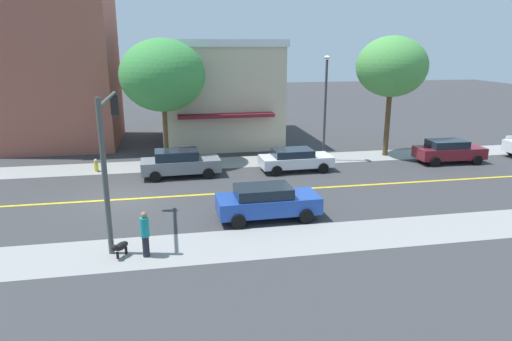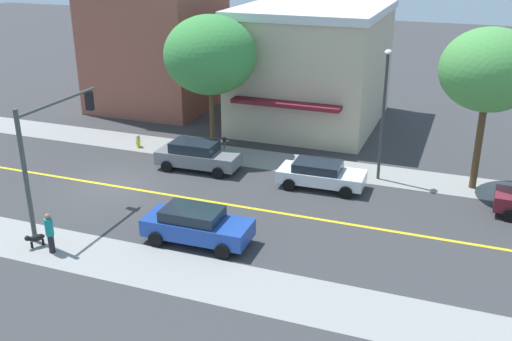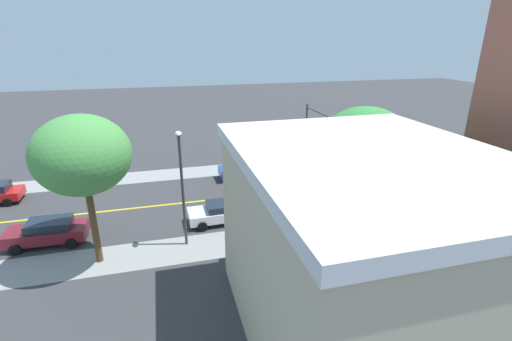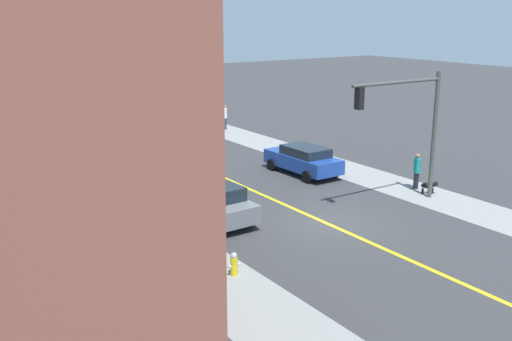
{
  "view_description": "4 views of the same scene",
  "coord_description": "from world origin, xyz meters",
  "px_view_note": "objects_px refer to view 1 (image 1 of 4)",
  "views": [
    {
      "loc": [
        22.7,
        2.65,
        7.58
      ],
      "look_at": [
        -0.45,
        7.05,
        1.04
      ],
      "focal_mm": 31.93,
      "sensor_mm": 36.0,
      "label": 1
    },
    {
      "loc": [
        23.81,
        16.92,
        12.15
      ],
      "look_at": [
        -1.72,
        7.27,
        1.25
      ],
      "focal_mm": 41.42,
      "sensor_mm": 36.0,
      "label": 2
    },
    {
      "loc": [
        -25.26,
        13.55,
        11.63
      ],
      "look_at": [
        0.86,
        6.63,
        1.72
      ],
      "focal_mm": 25.57,
      "sensor_mm": 36.0,
      "label": 3
    },
    {
      "loc": [
        -15.03,
        -17.33,
        8.36
      ],
      "look_at": [
        0.1,
        5.53,
        1.02
      ],
      "focal_mm": 41.65,
      "sensor_mm": 36.0,
      "label": 4
    }
  ],
  "objects_px": {
    "fire_hydrant": "(96,165)",
    "grey_sedan_left_curb": "(180,163)",
    "parking_meter": "(193,154)",
    "street_lamp": "(326,98)",
    "small_dog": "(120,247)",
    "street_tree_left_near": "(163,75)",
    "blue_sedan_right_curb": "(267,201)",
    "white_sedan_left_curb": "(295,159)",
    "traffic_light_mast": "(108,140)",
    "maroon_sedan_left_curb": "(449,151)",
    "pedestrian_teal_shirt": "(145,233)",
    "street_tree_right_corner": "(392,67)"
  },
  "relations": [
    {
      "from": "white_sedan_left_curb",
      "to": "street_tree_left_near",
      "type": "bearing_deg",
      "value": 153.26
    },
    {
      "from": "street_tree_right_corner",
      "to": "pedestrian_teal_shirt",
      "type": "bearing_deg",
      "value": -50.33
    },
    {
      "from": "parking_meter",
      "to": "grey_sedan_left_curb",
      "type": "relative_size",
      "value": 0.31
    },
    {
      "from": "blue_sedan_right_curb",
      "to": "pedestrian_teal_shirt",
      "type": "bearing_deg",
      "value": -151.77
    },
    {
      "from": "small_dog",
      "to": "parking_meter",
      "type": "bearing_deg",
      "value": -159.72
    },
    {
      "from": "street_lamp",
      "to": "pedestrian_teal_shirt",
      "type": "distance_m",
      "value": 17.22
    },
    {
      "from": "street_tree_right_corner",
      "to": "blue_sedan_right_curb",
      "type": "xyz_separation_m",
      "value": [
        10.31,
        -10.77,
        -5.31
      ]
    },
    {
      "from": "parking_meter",
      "to": "small_dog",
      "type": "bearing_deg",
      "value": -15.33
    },
    {
      "from": "fire_hydrant",
      "to": "parking_meter",
      "type": "height_order",
      "value": "parking_meter"
    },
    {
      "from": "parking_meter",
      "to": "blue_sedan_right_curb",
      "type": "bearing_deg",
      "value": 16.63
    },
    {
      "from": "street_tree_left_near",
      "to": "parking_meter",
      "type": "xyz_separation_m",
      "value": [
        1.88,
        1.62,
        -4.75
      ]
    },
    {
      "from": "street_tree_left_near",
      "to": "blue_sedan_right_curb",
      "type": "distance_m",
      "value": 13.01
    },
    {
      "from": "blue_sedan_right_curb",
      "to": "small_dog",
      "type": "height_order",
      "value": "blue_sedan_right_curb"
    },
    {
      "from": "parking_meter",
      "to": "street_lamp",
      "type": "xyz_separation_m",
      "value": [
        -0.42,
        8.78,
        3.29
      ]
    },
    {
      "from": "street_lamp",
      "to": "blue_sedan_right_curb",
      "type": "distance_m",
      "value": 11.95
    },
    {
      "from": "fire_hydrant",
      "to": "white_sedan_left_curb",
      "type": "relative_size",
      "value": 0.18
    },
    {
      "from": "blue_sedan_right_curb",
      "to": "maroon_sedan_left_curb",
      "type": "height_order",
      "value": "blue_sedan_right_curb"
    },
    {
      "from": "street_tree_right_corner",
      "to": "grey_sedan_left_curb",
      "type": "xyz_separation_m",
      "value": [
        2.71,
        -14.42,
        -5.29
      ]
    },
    {
      "from": "street_tree_right_corner",
      "to": "maroon_sedan_left_curb",
      "type": "distance_m",
      "value": 6.75
    },
    {
      "from": "blue_sedan_right_curb",
      "to": "fire_hydrant",
      "type": "bearing_deg",
      "value": 130.91
    },
    {
      "from": "fire_hydrant",
      "to": "blue_sedan_right_curb",
      "type": "relative_size",
      "value": 0.17
    },
    {
      "from": "grey_sedan_left_curb",
      "to": "fire_hydrant",
      "type": "bearing_deg",
      "value": 156.1
    },
    {
      "from": "maroon_sedan_left_curb",
      "to": "parking_meter",
      "type": "bearing_deg",
      "value": 175.92
    },
    {
      "from": "street_lamp",
      "to": "small_dog",
      "type": "distance_m",
      "value": 17.85
    },
    {
      "from": "traffic_light_mast",
      "to": "grey_sedan_left_curb",
      "type": "height_order",
      "value": "traffic_light_mast"
    },
    {
      "from": "street_lamp",
      "to": "traffic_light_mast",
      "type": "bearing_deg",
      "value": -49.93
    },
    {
      "from": "fire_hydrant",
      "to": "grey_sedan_left_curb",
      "type": "distance_m",
      "value": 5.47
    },
    {
      "from": "fire_hydrant",
      "to": "parking_meter",
      "type": "bearing_deg",
      "value": 87.14
    },
    {
      "from": "street_tree_right_corner",
      "to": "fire_hydrant",
      "type": "bearing_deg",
      "value": -88.02
    },
    {
      "from": "street_tree_right_corner",
      "to": "blue_sedan_right_curb",
      "type": "distance_m",
      "value": 15.83
    },
    {
      "from": "street_tree_left_near",
      "to": "street_lamp",
      "type": "relative_size",
      "value": 1.16
    },
    {
      "from": "parking_meter",
      "to": "small_dog",
      "type": "height_order",
      "value": "parking_meter"
    },
    {
      "from": "maroon_sedan_left_curb",
      "to": "blue_sedan_right_curb",
      "type": "bearing_deg",
      "value": -149.51
    },
    {
      "from": "blue_sedan_right_curb",
      "to": "white_sedan_left_curb",
      "type": "distance_m",
      "value": 8.26
    },
    {
      "from": "street_tree_right_corner",
      "to": "white_sedan_left_curb",
      "type": "distance_m",
      "value": 9.54
    },
    {
      "from": "traffic_light_mast",
      "to": "maroon_sedan_left_curb",
      "type": "height_order",
      "value": "traffic_light_mast"
    },
    {
      "from": "parking_meter",
      "to": "maroon_sedan_left_curb",
      "type": "distance_m",
      "value": 16.8
    },
    {
      "from": "grey_sedan_left_curb",
      "to": "pedestrian_teal_shirt",
      "type": "height_order",
      "value": "pedestrian_teal_shirt"
    },
    {
      "from": "street_lamp",
      "to": "blue_sedan_right_curb",
      "type": "height_order",
      "value": "street_lamp"
    },
    {
      "from": "traffic_light_mast",
      "to": "street_lamp",
      "type": "height_order",
      "value": "street_lamp"
    },
    {
      "from": "parking_meter",
      "to": "white_sedan_left_curb",
      "type": "height_order",
      "value": "parking_meter"
    },
    {
      "from": "small_dog",
      "to": "street_tree_right_corner",
      "type": "bearing_deg",
      "value": 163.42
    },
    {
      "from": "maroon_sedan_left_curb",
      "to": "white_sedan_left_curb",
      "type": "height_order",
      "value": "maroon_sedan_left_curb"
    },
    {
      "from": "street_tree_left_near",
      "to": "maroon_sedan_left_curb",
      "type": "xyz_separation_m",
      "value": [
        3.63,
        18.33,
        -4.88
      ]
    },
    {
      "from": "white_sedan_left_curb",
      "to": "small_dog",
      "type": "xyz_separation_m",
      "value": [
        10.32,
        -9.51,
        -0.34
      ]
    },
    {
      "from": "street_lamp",
      "to": "grey_sedan_left_curb",
      "type": "height_order",
      "value": "street_lamp"
    },
    {
      "from": "traffic_light_mast",
      "to": "maroon_sedan_left_curb",
      "type": "bearing_deg",
      "value": -67.79
    },
    {
      "from": "traffic_light_mast",
      "to": "blue_sedan_right_curb",
      "type": "distance_m",
      "value": 7.26
    },
    {
      "from": "traffic_light_mast",
      "to": "small_dog",
      "type": "xyz_separation_m",
      "value": [
        2.06,
        0.37,
        -3.58
      ]
    },
    {
      "from": "street_lamp",
      "to": "grey_sedan_left_curb",
      "type": "bearing_deg",
      "value": -77.38
    }
  ]
}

